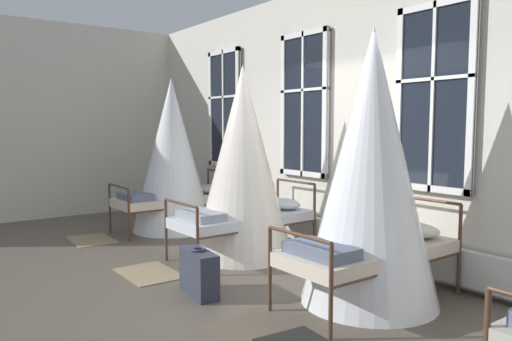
{
  "coord_description": "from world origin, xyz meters",
  "views": [
    {
      "loc": [
        4.06,
        -3.22,
        1.66
      ],
      "look_at": [
        -0.72,
        0.3,
        1.12
      ],
      "focal_mm": 34.52,
      "sensor_mm": 36.0,
      "label": 1
    }
  ],
  "objects_px": {
    "suitcase_dark": "(199,273)",
    "cot_first": "(172,157)",
    "cot_third": "(371,172)",
    "cot_second": "(243,165)"
  },
  "relations": [
    {
      "from": "cot_first",
      "to": "cot_third",
      "type": "relative_size",
      "value": 0.94
    },
    {
      "from": "cot_third",
      "to": "suitcase_dark",
      "type": "bearing_deg",
      "value": 136.72
    },
    {
      "from": "cot_first",
      "to": "cot_second",
      "type": "xyz_separation_m",
      "value": [
        1.96,
        -0.0,
        0.0
      ]
    },
    {
      "from": "cot_first",
      "to": "cot_second",
      "type": "distance_m",
      "value": 1.96
    },
    {
      "from": "cot_first",
      "to": "cot_second",
      "type": "bearing_deg",
      "value": -90.5
    },
    {
      "from": "cot_third",
      "to": "cot_second",
      "type": "bearing_deg",
      "value": 90.1
    },
    {
      "from": "suitcase_dark",
      "to": "cot_first",
      "type": "bearing_deg",
      "value": 164.8
    },
    {
      "from": "cot_third",
      "to": "suitcase_dark",
      "type": "xyz_separation_m",
      "value": [
        -1.12,
        -1.2,
        -1.02
      ]
    },
    {
      "from": "cot_first",
      "to": "suitcase_dark",
      "type": "relative_size",
      "value": 4.14
    },
    {
      "from": "cot_second",
      "to": "suitcase_dark",
      "type": "bearing_deg",
      "value": -142.36
    }
  ]
}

